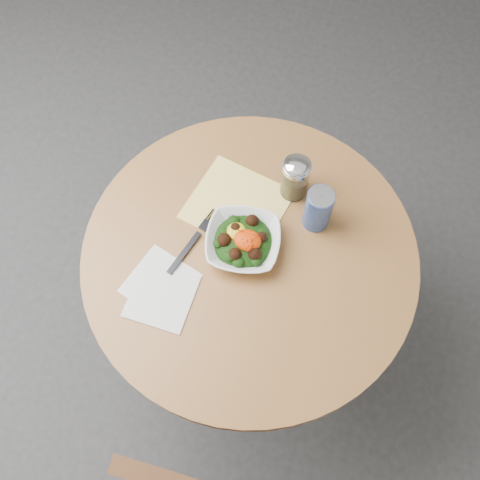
{
  "coord_description": "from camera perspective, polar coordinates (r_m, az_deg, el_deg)",
  "views": [
    {
      "loc": [
        0.15,
        -0.56,
        2.05
      ],
      "look_at": [
        -0.03,
        -0.0,
        0.81
      ],
      "focal_mm": 40.0,
      "sensor_mm": 36.0,
      "label": 1
    }
  ],
  "objects": [
    {
      "name": "ground",
      "position": [
        2.13,
        0.72,
        -9.54
      ],
      "size": [
        6.0,
        6.0,
        0.0
      ],
      "primitive_type": "plane",
      "color": "#2F2F32",
      "rests_on": "ground"
    },
    {
      "name": "paper_napkins",
      "position": [
        1.4,
        -8.45,
        -5.28
      ],
      "size": [
        0.2,
        0.21,
        0.0
      ],
      "color": "white",
      "rests_on": "table"
    },
    {
      "name": "spice_shaker",
      "position": [
        1.46,
        5.9,
        6.63
      ],
      "size": [
        0.08,
        0.08,
        0.14
      ],
      "color": "silver",
      "rests_on": "table"
    },
    {
      "name": "table",
      "position": [
        1.61,
        0.94,
        -4.18
      ],
      "size": [
        0.9,
        0.9,
        0.75
      ],
      "color": "black",
      "rests_on": "ground"
    },
    {
      "name": "cloth_napkin",
      "position": [
        1.49,
        -0.31,
        3.82
      ],
      "size": [
        0.29,
        0.28,
        0.0
      ],
      "primitive_type": "cube",
      "rotation": [
        0.0,
        0.0,
        -0.19
      ],
      "color": "yellow",
      "rests_on": "table"
    },
    {
      "name": "salad_bowl",
      "position": [
        1.41,
        0.33,
        -0.13
      ],
      "size": [
        0.23,
        0.23,
        0.07
      ],
      "color": "white",
      "rests_on": "table"
    },
    {
      "name": "fork",
      "position": [
        1.44,
        -4.81,
        0.11
      ],
      "size": [
        0.08,
        0.22,
        0.0
      ],
      "color": "black",
      "rests_on": "table"
    },
    {
      "name": "beverage_can",
      "position": [
        1.42,
        8.34,
        3.32
      ],
      "size": [
        0.07,
        0.07,
        0.14
      ],
      "color": "navy",
      "rests_on": "table"
    }
  ]
}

